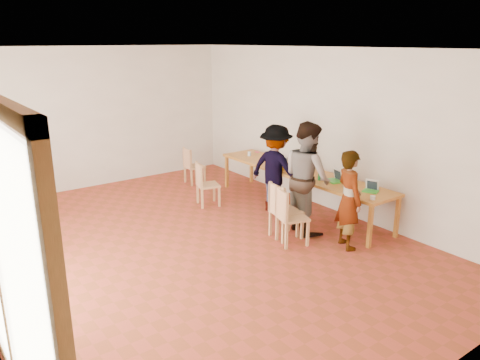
% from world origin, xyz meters
% --- Properties ---
extents(ground, '(8.00, 8.00, 0.00)m').
position_xyz_m(ground, '(0.00, 0.00, 0.00)').
color(ground, '#9E3A26').
rests_on(ground, ground).
extents(wall_back, '(6.00, 0.10, 3.00)m').
position_xyz_m(wall_back, '(0.00, 4.00, 1.50)').
color(wall_back, beige).
rests_on(wall_back, ground).
extents(wall_front, '(6.00, 0.10, 3.00)m').
position_xyz_m(wall_front, '(0.00, -4.00, 1.50)').
color(wall_front, beige).
rests_on(wall_front, ground).
extents(wall_right, '(0.10, 8.00, 3.00)m').
position_xyz_m(wall_right, '(3.00, 0.00, 1.50)').
color(wall_right, beige).
rests_on(wall_right, ground).
extents(ceiling, '(6.00, 8.00, 0.04)m').
position_xyz_m(ceiling, '(0.00, 0.00, 3.02)').
color(ceiling, white).
rests_on(ceiling, wall_back).
extents(communal_table, '(0.80, 4.00, 0.75)m').
position_xyz_m(communal_table, '(2.50, 0.22, 0.70)').
color(communal_table, '#BF7E2A').
rests_on(communal_table, ground).
extents(side_table, '(0.90, 0.90, 0.75)m').
position_xyz_m(side_table, '(-2.00, 2.88, 0.67)').
color(side_table, '#BF7E2A').
rests_on(side_table, ground).
extents(chair_near, '(0.48, 0.48, 0.49)m').
position_xyz_m(chair_near, '(1.29, -0.64, 0.57)').
color(chair_near, tan).
rests_on(chair_near, ground).
extents(chair_mid, '(0.53, 0.53, 0.49)m').
position_xyz_m(chair_mid, '(1.22, -0.85, 0.56)').
color(chair_mid, tan).
rests_on(chair_mid, ground).
extents(chair_far, '(0.49, 0.49, 0.45)m').
position_xyz_m(chair_far, '(1.12, 1.46, 0.52)').
color(chair_far, tan).
rests_on(chair_far, ground).
extents(chair_empty, '(0.40, 0.40, 0.44)m').
position_xyz_m(chair_empty, '(1.66, 2.85, 0.50)').
color(chair_empty, tan).
rests_on(chair_empty, ground).
extents(chair_spare, '(0.52, 0.52, 0.43)m').
position_xyz_m(chair_spare, '(-2.24, 1.17, 0.49)').
color(chair_spare, tan).
rests_on(chair_spare, ground).
extents(person_near, '(0.55, 0.66, 1.55)m').
position_xyz_m(person_near, '(1.91, -1.48, 0.78)').
color(person_near, gray).
rests_on(person_near, ground).
extents(person_mid, '(0.91, 1.05, 1.87)m').
position_xyz_m(person_mid, '(1.87, -0.60, 0.93)').
color(person_mid, gray).
rests_on(person_mid, ground).
extents(person_far, '(0.87, 1.19, 1.64)m').
position_xyz_m(person_far, '(2.06, 0.42, 0.82)').
color(person_far, gray).
rests_on(person_far, ground).
extents(laptop_near, '(0.27, 0.28, 0.20)m').
position_xyz_m(laptop_near, '(2.58, -1.36, 0.80)').
color(laptop_near, green).
rests_on(laptop_near, communal_table).
extents(laptop_mid, '(0.29, 0.31, 0.23)m').
position_xyz_m(laptop_mid, '(2.53, -0.63, 0.81)').
color(laptop_mid, green).
rests_on(laptop_mid, communal_table).
extents(laptop_far, '(0.32, 0.33, 0.22)m').
position_xyz_m(laptop_far, '(2.43, 0.59, 0.81)').
color(laptop_far, green).
rests_on(laptop_far, communal_table).
extents(yellow_mug, '(0.16, 0.16, 0.10)m').
position_xyz_m(yellow_mug, '(2.29, 0.48, 0.80)').
color(yellow_mug, gold).
rests_on(yellow_mug, communal_table).
extents(green_bottle, '(0.07, 0.07, 0.28)m').
position_xyz_m(green_bottle, '(2.37, -0.41, 0.89)').
color(green_bottle, '#167329').
rests_on(green_bottle, communal_table).
extents(clear_glass, '(0.07, 0.07, 0.09)m').
position_xyz_m(clear_glass, '(2.46, 1.74, 0.80)').
color(clear_glass, silver).
rests_on(clear_glass, communal_table).
extents(condiment_cup, '(0.08, 0.08, 0.06)m').
position_xyz_m(condiment_cup, '(2.27, -1.64, 0.78)').
color(condiment_cup, white).
rests_on(condiment_cup, communal_table).
extents(pink_phone, '(0.05, 0.10, 0.01)m').
position_xyz_m(pink_phone, '(2.79, 1.90, 0.76)').
color(pink_phone, '#EA3959').
rests_on(pink_phone, communal_table).
extents(black_pouch, '(0.16, 0.26, 0.09)m').
position_xyz_m(black_pouch, '(2.47, 0.70, 0.80)').
color(black_pouch, black).
rests_on(black_pouch, communal_table).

